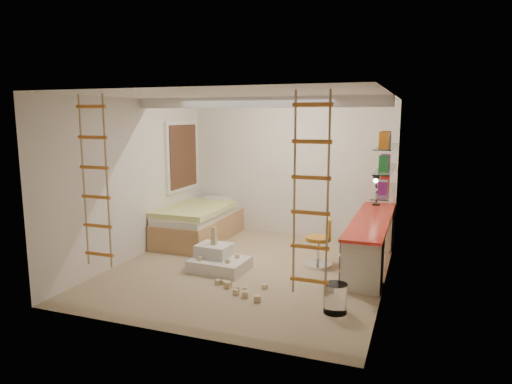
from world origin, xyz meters
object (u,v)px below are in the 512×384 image
at_px(swivel_chair, 319,249).
at_px(play_platform, 218,260).
at_px(bed, 199,223).
at_px(desk, 371,239).

xyz_separation_m(swivel_chair, play_platform, (-1.41, -0.69, -0.14)).
distance_m(swivel_chair, play_platform, 1.58).
bearing_deg(play_platform, swivel_chair, 26.08).
bearing_deg(bed, play_platform, -53.62).
bearing_deg(desk, bed, 173.51).
bearing_deg(play_platform, desk, 26.00).
height_order(swivel_chair, play_platform, swivel_chair).
distance_m(desk, play_platform, 2.41).
xyz_separation_m(bed, swivel_chair, (2.46, -0.72, -0.05)).
distance_m(desk, swivel_chair, 0.83).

